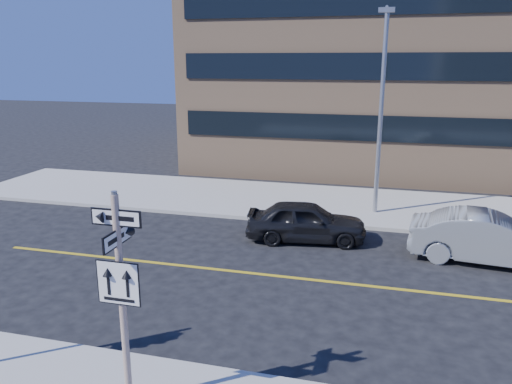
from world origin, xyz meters
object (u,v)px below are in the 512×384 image
(parked_car_a, at_px, (306,221))
(parked_car_b, at_px, (489,239))
(sign_pole, at_px, (121,290))
(streetlight_a, at_px, (382,101))

(parked_car_a, relative_size, parked_car_b, 0.87)
(sign_pole, bearing_deg, parked_car_b, 50.55)
(sign_pole, distance_m, parked_car_b, 12.15)
(parked_car_b, bearing_deg, sign_pole, 146.98)
(sign_pole, relative_size, parked_car_b, 0.83)
(sign_pole, relative_size, parked_car_a, 0.96)
(parked_car_b, xyz_separation_m, streetlight_a, (-3.65, 3.98, 3.95))
(parked_car_a, height_order, streetlight_a, streetlight_a)
(parked_car_b, bearing_deg, streetlight_a, 48.96)
(sign_pole, height_order, streetlight_a, streetlight_a)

